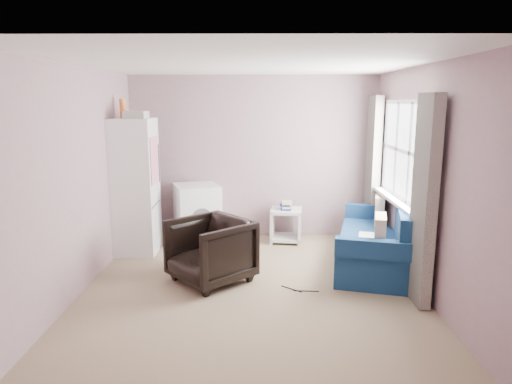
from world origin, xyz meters
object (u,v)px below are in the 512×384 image
(fridge, at_px, (132,186))
(washing_machine, at_px, (197,212))
(side_table, at_px, (286,223))
(armchair, at_px, (210,247))
(sofa, at_px, (379,243))

(fridge, distance_m, washing_machine, 1.07)
(fridge, bearing_deg, side_table, 11.92)
(armchair, bearing_deg, sofa, 62.07)
(armchair, xyz_separation_m, side_table, (0.98, 1.59, -0.13))
(armchair, relative_size, sofa, 0.40)
(armchair, xyz_separation_m, sofa, (2.12, 0.53, -0.11))
(side_table, bearing_deg, washing_machine, -179.21)
(washing_machine, xyz_separation_m, side_table, (1.35, 0.02, -0.16))
(side_table, relative_size, sofa, 0.30)
(washing_machine, xyz_separation_m, sofa, (2.49, -1.04, -0.15))
(fridge, xyz_separation_m, washing_machine, (0.83, 0.47, -0.50))
(sofa, bearing_deg, side_table, 151.37)
(side_table, distance_m, sofa, 1.56)
(fridge, distance_m, side_table, 2.32)
(fridge, bearing_deg, armchair, -43.45)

